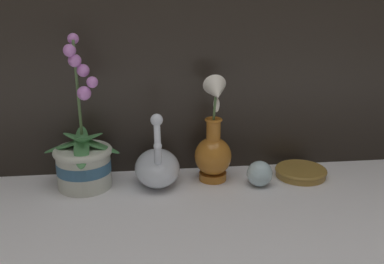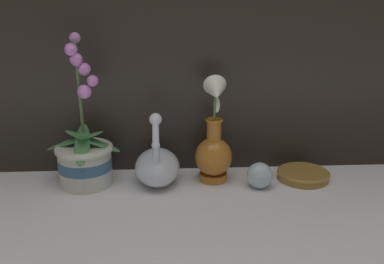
{
  "view_description": "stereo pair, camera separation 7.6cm",
  "coord_description": "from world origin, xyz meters",
  "px_view_note": "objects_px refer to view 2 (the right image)",
  "views": [
    {
      "loc": [
        -0.15,
        -1.09,
        0.55
      ],
      "look_at": [
        -0.01,
        0.11,
        0.16
      ],
      "focal_mm": 42.0,
      "sensor_mm": 36.0,
      "label": 1
    },
    {
      "loc": [
        -0.07,
        -1.09,
        0.55
      ],
      "look_at": [
        -0.01,
        0.11,
        0.16
      ],
      "focal_mm": 42.0,
      "sensor_mm": 36.0,
      "label": 2
    }
  ],
  "objects_px": {
    "glass_sphere": "(260,175)",
    "amber_dish": "(303,174)",
    "blue_vase": "(214,147)",
    "orchid_potted_plant": "(85,156)",
    "swan_figurine": "(157,165)"
  },
  "relations": [
    {
      "from": "swan_figurine",
      "to": "glass_sphere",
      "type": "distance_m",
      "value": 0.3
    },
    {
      "from": "blue_vase",
      "to": "glass_sphere",
      "type": "height_order",
      "value": "blue_vase"
    },
    {
      "from": "glass_sphere",
      "to": "amber_dish",
      "type": "xyz_separation_m",
      "value": [
        0.14,
        0.05,
        -0.02
      ]
    },
    {
      "from": "orchid_potted_plant",
      "to": "swan_figurine",
      "type": "height_order",
      "value": "orchid_potted_plant"
    },
    {
      "from": "orchid_potted_plant",
      "to": "blue_vase",
      "type": "distance_m",
      "value": 0.37
    },
    {
      "from": "blue_vase",
      "to": "orchid_potted_plant",
      "type": "bearing_deg",
      "value": -179.86
    },
    {
      "from": "swan_figurine",
      "to": "amber_dish",
      "type": "relative_size",
      "value": 1.47
    },
    {
      "from": "glass_sphere",
      "to": "amber_dish",
      "type": "height_order",
      "value": "glass_sphere"
    },
    {
      "from": "swan_figurine",
      "to": "orchid_potted_plant",
      "type": "bearing_deg",
      "value": 178.84
    },
    {
      "from": "orchid_potted_plant",
      "to": "blue_vase",
      "type": "bearing_deg",
      "value": 0.14
    },
    {
      "from": "swan_figurine",
      "to": "blue_vase",
      "type": "height_order",
      "value": "blue_vase"
    },
    {
      "from": "swan_figurine",
      "to": "glass_sphere",
      "type": "bearing_deg",
      "value": -9.37
    },
    {
      "from": "glass_sphere",
      "to": "orchid_potted_plant",
      "type": "bearing_deg",
      "value": 174.02
    },
    {
      "from": "glass_sphere",
      "to": "amber_dish",
      "type": "bearing_deg",
      "value": 19.52
    },
    {
      "from": "blue_vase",
      "to": "amber_dish",
      "type": "distance_m",
      "value": 0.28
    }
  ]
}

